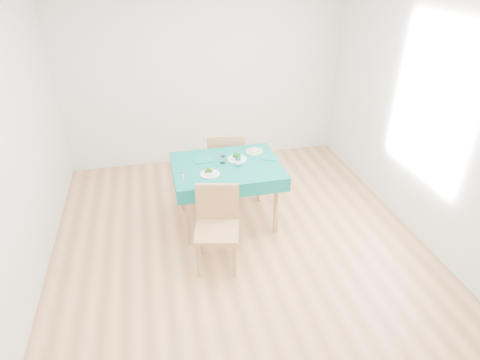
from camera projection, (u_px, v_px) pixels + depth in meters
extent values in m
cube|color=#9E6C42|center=(240.00, 248.00, 4.40)|extent=(4.00, 4.50, 0.02)
cube|color=silver|center=(204.00, 71.00, 5.62)|extent=(4.00, 0.02, 2.70)
cube|color=silver|center=(351.00, 325.00, 1.82)|extent=(4.00, 0.02, 2.70)
cube|color=silver|center=(6.00, 155.00, 3.33)|extent=(0.02, 4.50, 2.70)
cube|color=silver|center=(430.00, 116.00, 4.11)|extent=(0.02, 4.50, 2.70)
cube|color=#085E57|center=(227.00, 194.00, 4.64)|extent=(1.18, 0.90, 0.76)
cube|color=#A2784C|center=(217.00, 222.00, 3.89)|extent=(0.53, 0.56, 1.07)
cube|color=#A2784C|center=(226.00, 148.00, 5.22)|extent=(0.55, 0.59, 1.17)
cube|color=silver|center=(183.00, 176.00, 4.23)|extent=(0.03, 0.16, 0.00)
cube|color=silver|center=(217.00, 171.00, 4.31)|extent=(0.11, 0.21, 0.00)
cube|color=silver|center=(224.00, 160.00, 4.55)|extent=(0.04, 0.17, 0.00)
cube|color=silver|center=(261.00, 160.00, 4.54)|extent=(0.12, 0.20, 0.00)
cube|color=#0C685F|center=(203.00, 160.00, 4.53)|extent=(0.21, 0.16, 0.01)
cube|color=#0C685F|center=(269.00, 158.00, 4.59)|extent=(0.23, 0.20, 0.01)
cylinder|color=white|center=(223.00, 159.00, 4.47)|extent=(0.06, 0.06, 0.08)
cylinder|color=white|center=(238.00, 163.00, 4.39)|extent=(0.07, 0.07, 0.09)
cylinder|color=#9DC660|center=(254.00, 151.00, 4.73)|extent=(0.20, 0.20, 0.01)
cube|color=beige|center=(254.00, 150.00, 4.73)|extent=(0.13, 0.13, 0.02)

